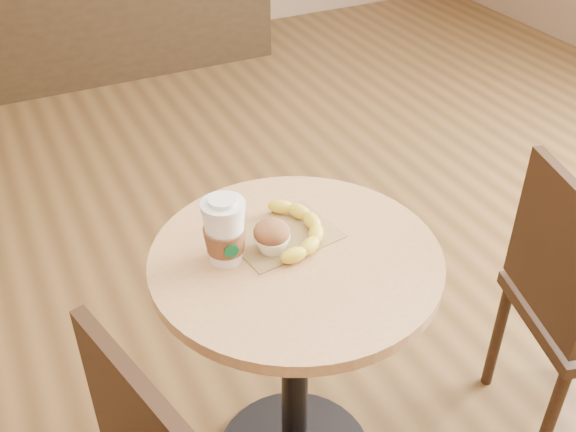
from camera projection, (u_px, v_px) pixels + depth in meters
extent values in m
cylinder|color=black|center=(295.00, 369.00, 1.72)|extent=(0.07, 0.07, 0.72)
cylinder|color=tan|center=(296.00, 260.00, 1.51)|extent=(0.66, 0.66, 0.03)
cylinder|color=black|center=(550.00, 420.00, 1.79)|extent=(0.03, 0.03, 0.42)
cylinder|color=black|center=(498.00, 334.00, 2.04)|extent=(0.03, 0.03, 0.42)
cube|color=black|center=(555.00, 251.00, 1.66)|extent=(0.12, 0.35, 0.40)
cube|color=olive|center=(283.00, 235.00, 1.56)|extent=(0.26, 0.21, 0.00)
cylinder|color=white|center=(223.00, 205.00, 1.40)|extent=(0.10, 0.10, 0.01)
cylinder|color=white|center=(223.00, 201.00, 1.40)|extent=(0.06, 0.06, 0.01)
cylinder|color=#085127|center=(232.00, 251.00, 1.42)|extent=(0.03, 0.00, 0.03)
ellipsoid|color=brown|center=(272.00, 232.00, 1.48)|extent=(0.08, 0.08, 0.05)
ellipsoid|color=beige|center=(272.00, 226.00, 1.47)|extent=(0.03, 0.03, 0.02)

